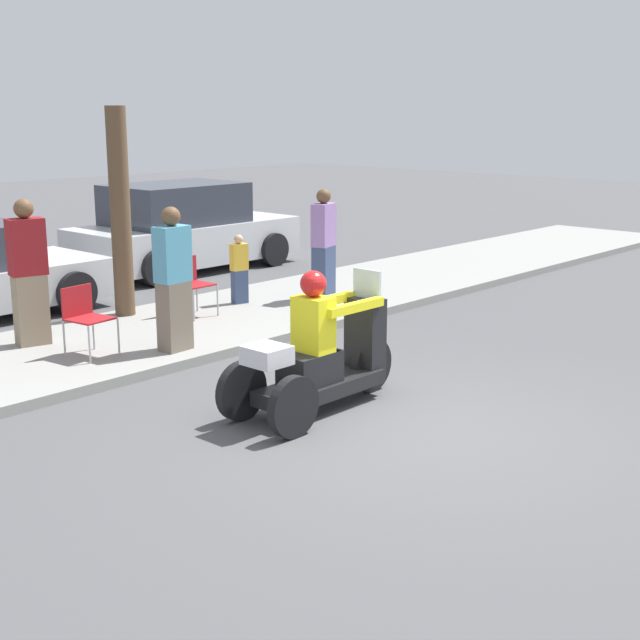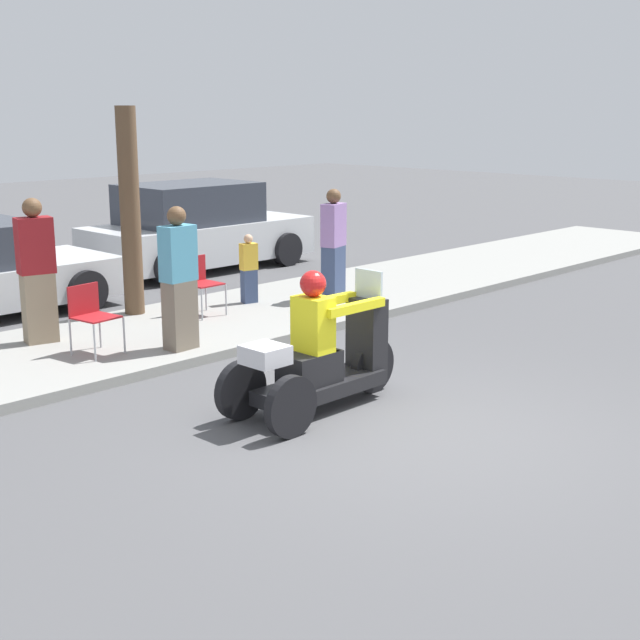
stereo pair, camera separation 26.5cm
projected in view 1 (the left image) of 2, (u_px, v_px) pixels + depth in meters
The scene contains 11 objects.
ground_plane at pixel (416, 431), 8.41m from camera, with size 60.00×60.00×0.00m, color #4C4C4F.
sidewalk_strip at pixel (127, 341), 11.42m from camera, with size 28.00×2.80×0.12m.
motorcycle_trike at pixel (321, 360), 8.91m from camera, with size 2.14×0.81×1.44m.
spectator_far_back at pixel (173, 282), 10.60m from camera, with size 0.43×0.28×1.73m.
spectator_mid_group at pixel (239, 270), 13.27m from camera, with size 0.27×0.20×1.04m.
spectator_near_curb at pixel (324, 246), 13.51m from camera, with size 0.45×0.34×1.68m.
spectator_with_child at pixel (29, 275), 10.85m from camera, with size 0.47×0.35×1.80m.
folding_chair_set_back at pixel (84, 313), 10.45m from camera, with size 0.52×0.52×0.82m.
folding_chair_curbside at pixel (190, 280), 12.49m from camera, with size 0.47×0.47×0.82m.
parked_car_lot_left at pixel (182, 230), 16.63m from camera, with size 4.29×2.06×1.63m.
tree_trunk at pixel (120, 213), 12.31m from camera, with size 0.28×0.28×2.89m.
Camera 1 is at (-6.46, -4.70, 2.97)m, focal length 50.00 mm.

